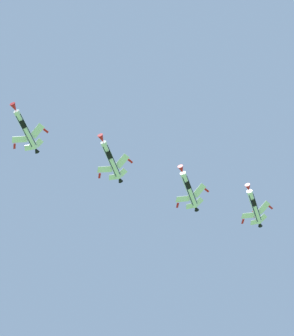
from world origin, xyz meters
The scene contains 4 objects.
fighter_jet_left_wing centered at (-37.89, 73.15, 149.08)m, with size 9.79×15.71×4.94m.
fighter_jet_right_wing centered at (-15.42, 82.64, 146.59)m, with size 9.94×15.71×4.75m.
fighter_jet_left_outer centered at (5.65, 93.38, 145.89)m, with size 9.83×15.71×4.89m.
fighter_jet_right_outer centered at (24.80, 103.25, 149.66)m, with size 9.90×15.71×4.81m.
Camera 1 is at (-0.06, -6.33, 1.51)m, focal length 66.66 mm.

